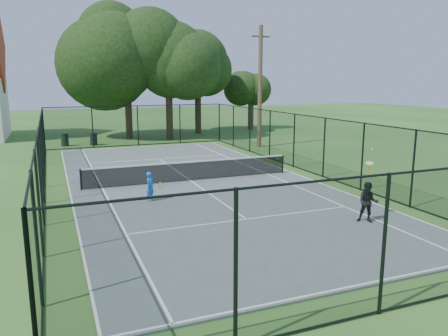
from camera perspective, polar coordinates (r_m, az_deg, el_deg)
name	(u,v)px	position (r m, az deg, el deg)	size (l,w,h in m)	color
ground	(191,182)	(20.98, -4.37, -1.83)	(120.00, 120.00, 0.00)	#24591E
tennis_court	(191,181)	(20.97, -4.37, -1.75)	(11.00, 24.00, 0.06)	#4F5D58
tennis_net	(191,170)	(20.86, -4.39, -0.28)	(10.08, 0.08, 0.95)	black
fence	(190,151)	(20.69, -4.43, 2.22)	(13.10, 26.10, 3.00)	black
tree_near_left	(126,59)	(37.59, -12.64, 13.72)	(8.12, 8.12, 10.59)	#332114
tree_near_mid	(168,76)	(36.25, -7.27, 11.87)	(6.43, 6.43, 8.40)	#332114
tree_near_right	(198,73)	(40.34, -3.47, 12.24)	(6.19, 6.19, 8.55)	#332114
tree_far_right	(251,92)	(43.79, 3.55, 9.90)	(4.53, 4.53, 5.99)	#332114
trash_bin_left	(65,140)	(34.53, -20.08, 3.50)	(0.58, 0.58, 0.95)	black
trash_bin_right	(94,139)	(34.35, -16.67, 3.64)	(0.58, 0.58, 0.91)	black
utility_pole	(260,87)	(31.84, 4.73, 10.54)	(1.40, 0.30, 8.59)	#4C3823
player_blue	(151,187)	(17.54, -9.58, -2.40)	(0.84, 0.50, 1.17)	blue
player_black	(368,202)	(15.46, 18.30, -4.26)	(0.85, 0.90, 2.47)	black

